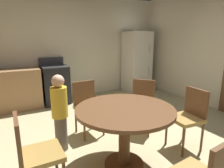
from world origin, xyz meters
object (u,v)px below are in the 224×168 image
(person_child, at_px, (60,111))
(chair_northeast, at_px, (142,102))
(chair_west, at_px, (33,152))
(chair_north, at_px, (87,104))
(chair_east, at_px, (189,115))
(dining_table, at_px, (125,120))
(refrigerator, at_px, (137,62))
(oven_range, at_px, (55,84))

(person_child, bearing_deg, chair_northeast, 48.52)
(chair_west, bearing_deg, chair_north, 47.08)
(chair_east, bearing_deg, dining_table, 0.00)
(refrigerator, xyz_separation_m, chair_west, (-3.26, -2.81, -0.38))
(person_child, bearing_deg, dining_table, 0.00)
(refrigerator, height_order, chair_west, refrigerator)
(oven_range, relative_size, refrigerator, 0.62)
(oven_range, relative_size, chair_north, 1.26)
(chair_north, relative_size, person_child, 0.80)
(dining_table, relative_size, chair_east, 1.34)
(chair_west, relative_size, chair_northeast, 1.00)
(refrigerator, bearing_deg, chair_north, -142.12)
(refrigerator, height_order, chair_northeast, refrigerator)
(oven_range, xyz_separation_m, chair_east, (1.20, -2.96, 0.03))
(chair_north, bearing_deg, chair_east, 40.39)
(chair_east, bearing_deg, chair_northeast, -67.04)
(chair_west, xyz_separation_m, chair_east, (2.05, -0.10, 0.00))
(chair_east, height_order, chair_north, same)
(chair_west, bearing_deg, chair_east, -2.53)
(dining_table, height_order, chair_east, chair_east)
(refrigerator, relative_size, chair_northeast, 2.02)
(refrigerator, bearing_deg, chair_east, -112.50)
(oven_range, distance_m, dining_table, 2.88)
(chair_north, distance_m, chair_northeast, 0.92)
(dining_table, height_order, person_child, person_child)
(person_child, bearing_deg, chair_east, 23.90)
(chair_northeast, bearing_deg, chair_east, 67.04)
(dining_table, xyz_separation_m, chair_northeast, (0.78, 0.67, -0.10))
(dining_table, relative_size, chair_northeast, 1.34)
(dining_table, bearing_deg, chair_east, -5.24)
(oven_range, distance_m, chair_east, 3.20)
(dining_table, xyz_separation_m, chair_east, (1.02, -0.09, -0.10))
(refrigerator, distance_m, person_child, 3.52)
(chair_west, height_order, chair_north, same)
(refrigerator, height_order, chair_north, refrigerator)
(dining_table, height_order, chair_west, chair_west)
(oven_range, xyz_separation_m, person_child, (-0.42, -2.15, 0.11))
(chair_north, height_order, chair_northeast, same)
(dining_table, relative_size, chair_west, 1.34)
(chair_east, height_order, person_child, person_child)
(chair_north, bearing_deg, refrigerator, 123.90)
(chair_northeast, height_order, person_child, person_child)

